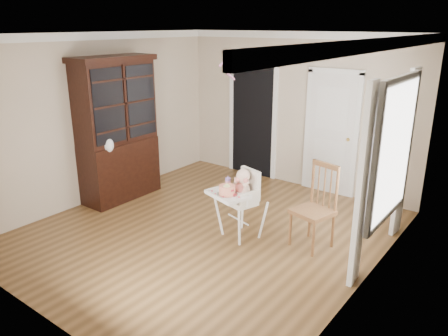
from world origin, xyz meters
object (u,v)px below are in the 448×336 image
Objects in this scene: cake at (227,190)px; sippy_cup at (228,183)px; high_chair at (241,196)px; china_cabinet at (117,130)px; dining_chair at (315,209)px.

sippy_cup is (-0.14, 0.20, 0.01)m from cake.
cake is 0.24m from sippy_cup.
high_chair is 2.53m from china_cabinet.
cake is 1.50× the size of sippy_cup.
high_chair is 3.54× the size of cake.
cake is at bearing -135.02° from dining_chair.
high_chair is 0.87× the size of dining_chair.
high_chair is at bearing 0.61° from china_cabinet.
china_cabinet is 3.46m from dining_chair.
sippy_cup is at bearing -146.81° from dining_chair.
dining_chair is at bearing 6.81° from china_cabinet.
dining_chair is (0.91, 0.38, -0.08)m from high_chair.
cake is at bearing -4.67° from china_cabinet.
dining_chair is (1.12, 0.40, -0.23)m from sippy_cup.
dining_chair is at bearing 38.75° from high_chair.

